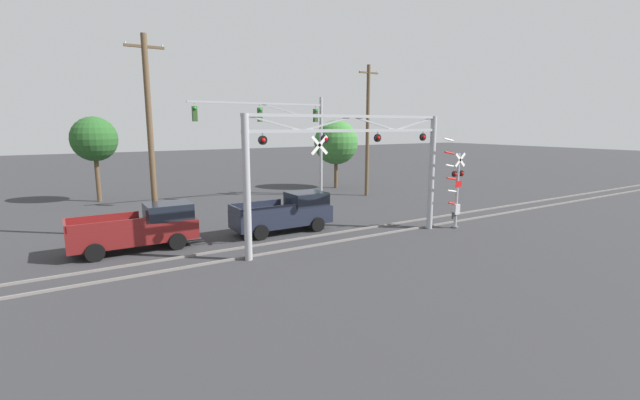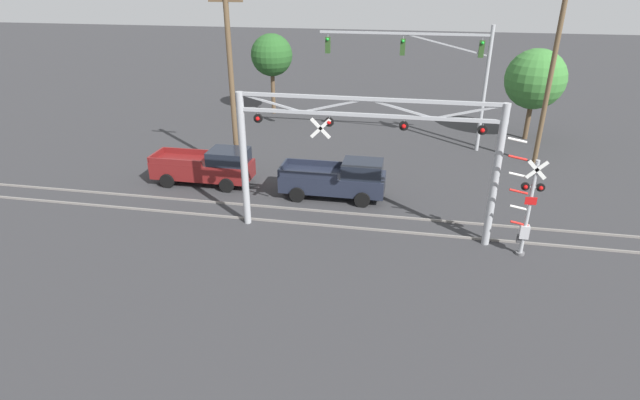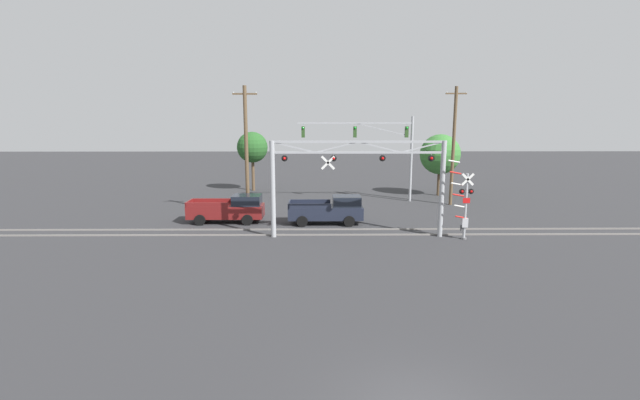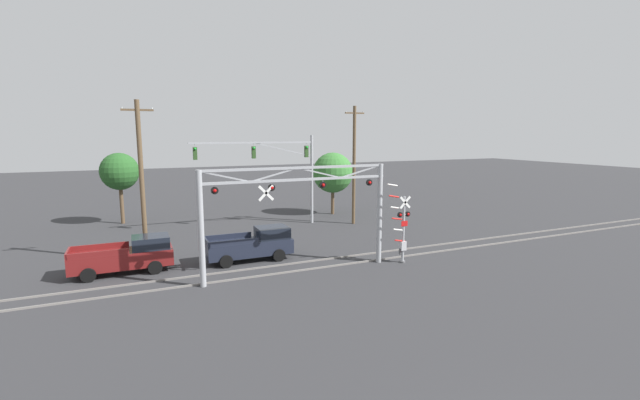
% 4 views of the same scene
% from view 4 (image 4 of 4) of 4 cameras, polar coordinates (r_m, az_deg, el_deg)
% --- Properties ---
extents(rail_track_near, '(80.00, 0.08, 0.10)m').
position_cam_4_polar(rail_track_near, '(24.88, -3.12, -9.42)').
color(rail_track_near, gray).
rests_on(rail_track_near, ground_plane).
extents(rail_track_far, '(80.00, 0.08, 0.10)m').
position_cam_4_polar(rail_track_far, '(26.17, -4.24, -8.51)').
color(rail_track_far, gray).
rests_on(rail_track_far, ground_plane).
extents(crossing_gantry, '(10.87, 0.31, 6.06)m').
position_cam_4_polar(crossing_gantry, '(23.70, -2.97, -0.83)').
color(crossing_gantry, '#9EA0A5').
rests_on(crossing_gantry, ground_plane).
extents(crossing_signal_mast, '(1.66, 0.35, 4.95)m').
position_cam_4_polar(crossing_signal_mast, '(26.52, 10.92, -4.07)').
color(crossing_signal_mast, '#9EA0A5').
rests_on(crossing_signal_mast, ground_plane).
extents(traffic_signal_span, '(10.44, 0.39, 7.72)m').
position_cam_4_polar(traffic_signal_span, '(36.43, -4.89, 4.85)').
color(traffic_signal_span, '#9EA0A5').
rests_on(traffic_signal_span, ground_plane).
extents(pickup_truck_lead, '(5.28, 2.09, 2.01)m').
position_cam_4_polar(pickup_truck_lead, '(27.16, -8.87, -5.88)').
color(pickup_truck_lead, '#1E2333').
rests_on(pickup_truck_lead, ground_plane).
extents(pickup_truck_following, '(5.39, 2.09, 2.01)m').
position_cam_4_polar(pickup_truck_following, '(26.80, -24.27, -6.77)').
color(pickup_truck_following, maroon).
rests_on(pickup_truck_following, ground_plane).
extents(utility_pole_left, '(1.80, 0.28, 9.82)m').
position_cam_4_polar(utility_pole_left, '(27.89, -22.68, 2.43)').
color(utility_pole_left, brown).
rests_on(utility_pole_left, ground_plane).
extents(utility_pole_right, '(1.80, 0.28, 10.18)m').
position_cam_4_polar(utility_pole_right, '(37.15, 4.56, 4.78)').
color(utility_pole_right, brown).
rests_on(utility_pole_right, ground_plane).
extents(background_tree_beyond_span, '(3.93, 3.93, 6.05)m').
position_cam_4_polar(background_tree_beyond_span, '(41.73, 1.71, 3.65)').
color(background_tree_beyond_span, brown).
rests_on(background_tree_beyond_span, ground_plane).
extents(background_tree_far_left_verge, '(3.23, 3.23, 6.22)m').
position_cam_4_polar(background_tree_far_left_verge, '(41.03, -25.17, 3.43)').
color(background_tree_far_left_verge, brown).
rests_on(background_tree_far_left_verge, ground_plane).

